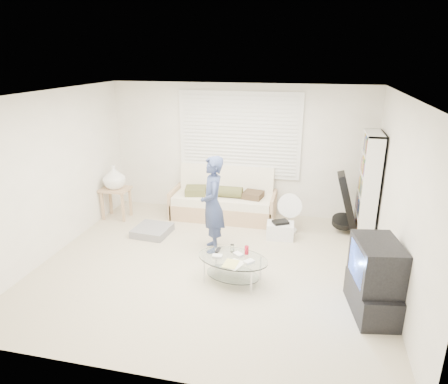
% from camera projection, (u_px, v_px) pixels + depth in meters
% --- Properties ---
extents(ground, '(5.00, 5.00, 0.00)m').
position_uv_depth(ground, '(211.00, 265.00, 5.98)').
color(ground, '#B9AD90').
rests_on(ground, ground).
extents(room_shell, '(5.02, 4.52, 2.51)m').
position_uv_depth(room_shell, '(218.00, 152.00, 5.89)').
color(room_shell, silver).
rests_on(room_shell, ground).
extents(window_blinds, '(2.32, 0.08, 1.62)m').
position_uv_depth(window_blinds, '(239.00, 135.00, 7.50)').
color(window_blinds, silver).
rests_on(window_blinds, ground).
extents(futon_sofa, '(1.97, 0.80, 0.96)m').
position_uv_depth(futon_sofa, '(224.00, 202.00, 7.65)').
color(futon_sofa, tan).
rests_on(futon_sofa, ground).
extents(grey_floor_pillow, '(0.63, 0.63, 0.13)m').
position_uv_depth(grey_floor_pillow, '(152.00, 231.00, 6.99)').
color(grey_floor_pillow, slate).
rests_on(grey_floor_pillow, ground).
extents(side_table, '(0.52, 0.42, 1.04)m').
position_uv_depth(side_table, '(114.00, 179.00, 7.47)').
color(side_table, tan).
rests_on(side_table, ground).
extents(bookshelf, '(0.28, 0.76, 1.80)m').
position_uv_depth(bookshelf, '(368.00, 186.00, 6.69)').
color(bookshelf, white).
rests_on(bookshelf, ground).
extents(guitar_case, '(0.45, 0.40, 1.06)m').
position_uv_depth(guitar_case, '(346.00, 207.00, 6.93)').
color(guitar_case, black).
rests_on(guitar_case, ground).
extents(floor_fan, '(0.42, 0.29, 0.71)m').
position_uv_depth(floor_fan, '(290.00, 209.00, 6.99)').
color(floor_fan, white).
rests_on(floor_fan, ground).
extents(storage_bin, '(0.47, 0.35, 0.32)m').
position_uv_depth(storage_bin, '(280.00, 230.00, 6.82)').
color(storage_bin, white).
rests_on(storage_bin, ground).
extents(tv_unit, '(0.60, 0.93, 0.94)m').
position_uv_depth(tv_unit, '(374.00, 279.00, 4.76)').
color(tv_unit, black).
rests_on(tv_unit, ground).
extents(coffee_table, '(1.09, 0.80, 0.49)m').
position_uv_depth(coffee_table, '(233.00, 262.00, 5.46)').
color(coffee_table, silver).
rests_on(coffee_table, ground).
extents(standing_person, '(0.53, 0.65, 1.55)m').
position_uv_depth(standing_person, '(213.00, 205.00, 6.21)').
color(standing_person, navy).
rests_on(standing_person, ground).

